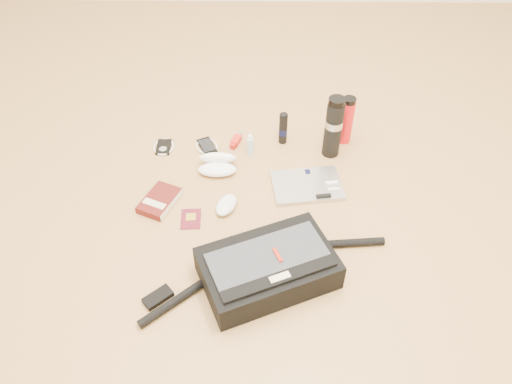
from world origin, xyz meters
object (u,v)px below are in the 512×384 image
at_px(messenger_bag, 267,268).
at_px(thermos_black, 334,127).
at_px(laptop, 307,186).
at_px(thermos_red, 347,120).
at_px(book, 160,201).

distance_m(messenger_bag, thermos_black, 0.75).
relative_size(messenger_bag, laptop, 2.80).
bearing_deg(thermos_red, book, -152.19).
bearing_deg(laptop, thermos_black, 54.54).
bearing_deg(messenger_bag, book, 117.18).
height_order(laptop, book, book).
height_order(thermos_black, thermos_red, thermos_black).
xyz_separation_m(messenger_bag, thermos_red, (0.36, 0.78, 0.06)).
relative_size(messenger_bag, book, 4.20).
bearing_deg(thermos_black, messenger_bag, -112.64).
distance_m(book, thermos_black, 0.81).
distance_m(messenger_bag, laptop, 0.50).
bearing_deg(messenger_bag, laptop, 46.84).
distance_m(book, thermos_red, 0.91).
relative_size(laptop, thermos_red, 1.33).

